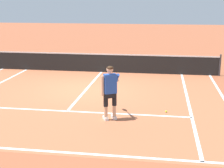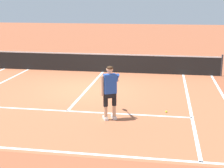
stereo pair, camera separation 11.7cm
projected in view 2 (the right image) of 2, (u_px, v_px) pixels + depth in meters
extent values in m
plane|color=#9E5133|center=(87.00, 89.00, 14.02)|extent=(80.00, 80.00, 0.00)
cube|color=#B2603D|center=(80.00, 97.00, 12.86)|extent=(10.98, 9.85, 0.00)
cube|color=white|center=(32.00, 150.00, 8.33)|extent=(10.98, 0.10, 0.01)
cube|color=white|center=(67.00, 111.00, 11.26)|extent=(8.23, 0.10, 0.01)
cube|color=white|center=(89.00, 87.00, 14.32)|extent=(0.10, 6.40, 0.01)
cube|color=white|center=(189.00, 102.00, 12.21)|extent=(0.10, 9.45, 0.01)
cylinder|color=#333338|center=(222.00, 65.00, 16.32)|extent=(0.08, 0.08, 1.07)
cube|color=black|center=(103.00, 63.00, 17.27)|extent=(11.84, 0.02, 0.91)
cube|color=white|center=(103.00, 54.00, 17.15)|extent=(11.84, 0.03, 0.06)
cube|color=white|center=(105.00, 118.00, 10.45)|extent=(0.23, 0.30, 0.09)
cube|color=white|center=(114.00, 117.00, 10.54)|extent=(0.23, 0.30, 0.09)
cylinder|color=tan|center=(106.00, 112.00, 10.36)|extent=(0.11, 0.11, 0.36)
cylinder|color=black|center=(106.00, 100.00, 10.27)|extent=(0.14, 0.14, 0.41)
cylinder|color=tan|center=(114.00, 111.00, 10.45)|extent=(0.11, 0.11, 0.36)
cylinder|color=black|center=(114.00, 99.00, 10.35)|extent=(0.14, 0.14, 0.41)
cube|color=black|center=(110.00, 94.00, 10.27)|extent=(0.39, 0.34, 0.20)
cube|color=#234CAD|center=(110.00, 84.00, 10.19)|extent=(0.44, 0.37, 0.60)
cylinder|color=tan|center=(102.00, 86.00, 10.12)|extent=(0.09, 0.09, 0.62)
cylinder|color=#234CAD|center=(117.00, 78.00, 10.31)|extent=(0.20, 0.27, 0.29)
cylinder|color=tan|center=(116.00, 80.00, 10.55)|extent=(0.21, 0.29, 0.14)
sphere|color=tan|center=(110.00, 69.00, 10.09)|extent=(0.21, 0.21, 0.21)
ellipsoid|color=#382314|center=(110.00, 68.00, 10.06)|extent=(0.27, 0.27, 0.12)
cylinder|color=#232326|center=(114.00, 80.00, 10.77)|extent=(0.12, 0.19, 0.03)
cylinder|color=yellow|center=(113.00, 79.00, 10.91)|extent=(0.07, 0.10, 0.02)
torus|color=yellow|center=(111.00, 78.00, 11.08)|extent=(0.16, 0.27, 0.30)
cylinder|color=silver|center=(111.00, 78.00, 11.08)|extent=(0.12, 0.22, 0.25)
sphere|color=#CCE02D|center=(166.00, 112.00, 11.09)|extent=(0.07, 0.07, 0.07)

